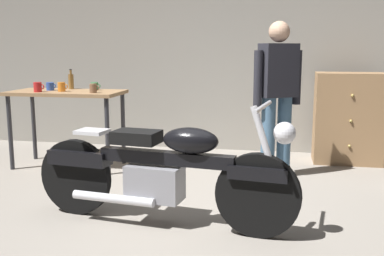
{
  "coord_description": "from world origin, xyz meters",
  "views": [
    {
      "loc": [
        0.75,
        -3.48,
        1.4
      ],
      "look_at": [
        -0.04,
        0.7,
        0.65
      ],
      "focal_mm": 42.98,
      "sensor_mm": 36.0,
      "label": 1
    }
  ],
  "objects": [
    {
      "name": "mug_orange_travel",
      "position": [
        -1.7,
        1.41,
        0.95
      ],
      "size": [
        0.12,
        0.08,
        0.11
      ],
      "color": "orange",
      "rests_on": "workbench"
    },
    {
      "name": "mug_red_diner",
      "position": [
        -1.93,
        1.29,
        0.96
      ],
      "size": [
        0.13,
        0.09,
        0.11
      ],
      "color": "red",
      "rests_on": "workbench"
    },
    {
      "name": "mug_blue_enamel",
      "position": [
        -1.9,
        1.51,
        0.95
      ],
      "size": [
        0.12,
        0.09,
        0.09
      ],
      "color": "#2D51AD",
      "rests_on": "workbench"
    },
    {
      "name": "bottle",
      "position": [
        -1.73,
        1.72,
        1.0
      ],
      "size": [
        0.06,
        0.06,
        0.24
      ],
      "color": "olive",
      "rests_on": "workbench"
    },
    {
      "name": "motorcycle",
      "position": [
        -0.13,
        -0.1,
        0.45
      ],
      "size": [
        2.18,
        0.63,
        1.0
      ],
      "rotation": [
        0.0,
        0.0,
        -0.14
      ],
      "color": "black",
      "rests_on": "ground_plane"
    },
    {
      "name": "person_standing",
      "position": [
        0.73,
        1.47,
        0.93
      ],
      "size": [
        0.49,
        0.39,
        1.67
      ],
      "rotation": [
        0.0,
        0.0,
        3.71
      ],
      "color": "#466885",
      "rests_on": "ground_plane"
    },
    {
      "name": "mug_brown_stoneware",
      "position": [
        -1.28,
        1.32,
        0.95
      ],
      "size": [
        0.11,
        0.08,
        0.1
      ],
      "color": "brown",
      "rests_on": "workbench"
    },
    {
      "name": "wooden_dresser",
      "position": [
        1.59,
        2.3,
        0.55
      ],
      "size": [
        0.8,
        0.47,
        1.1
      ],
      "color": "#99724C",
      "rests_on": "ground_plane"
    },
    {
      "name": "mug_green_speckled",
      "position": [
        -1.39,
        1.62,
        0.95
      ],
      "size": [
        0.12,
        0.09,
        0.09
      ],
      "color": "#3D7F4C",
      "rests_on": "workbench"
    },
    {
      "name": "workbench",
      "position": [
        -1.68,
        1.48,
        0.79
      ],
      "size": [
        1.3,
        0.64,
        0.9
      ],
      "color": "#99724C",
      "rests_on": "ground_plane"
    },
    {
      "name": "ground_plane",
      "position": [
        0.0,
        0.0,
        0.0
      ],
      "size": [
        12.0,
        12.0,
        0.0
      ],
      "primitive_type": "plane",
      "color": "gray"
    },
    {
      "name": "back_wall",
      "position": [
        0.0,
        2.8,
        1.55
      ],
      "size": [
        8.0,
        0.12,
        3.1
      ],
      "primitive_type": "cube",
      "color": "gray",
      "rests_on": "ground_plane"
    }
  ]
}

